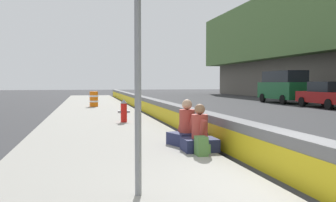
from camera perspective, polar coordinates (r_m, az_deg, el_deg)
The scene contains 10 objects.
ground_plane at distance 6.00m, azimuth 21.25°, elevation -13.47°, with size 160.00×160.00×0.00m, color #353538.
jersey_barrier at distance 5.90m, azimuth 21.30°, elevation -9.51°, with size 76.00×0.45×0.85m.
route_sign_post at distance 5.09m, azimuth -4.55°, elevation 8.98°, with size 0.44×0.09×3.60m.
fire_hydrant at distance 14.50m, azimuth -6.69°, elevation -1.43°, with size 0.26×0.46×0.88m.
seated_person_foreground at distance 8.45m, azimuth 4.80°, elevation -5.32°, with size 0.67×0.75×1.05m.
seated_person_middle at distance 9.29m, azimuth 2.88°, elevation -4.45°, with size 0.90×0.97×1.11m.
backpack at distance 7.94m, azimuth 5.12°, elevation -6.81°, with size 0.32×0.28×0.40m.
construction_barrel at distance 24.01m, azimuth -11.14°, elevation 0.30°, with size 0.54×0.54×0.95m.
parked_car_fourth at distance 26.45m, azimuth 22.91°, elevation 0.89°, with size 4.50×1.96×1.71m.
parked_car_midline at distance 31.33m, azimuth 17.05°, elevation 2.16°, with size 5.11×2.13×2.56m.
Camera 1 is at (-4.78, 3.22, 1.67)m, focal length 40.35 mm.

